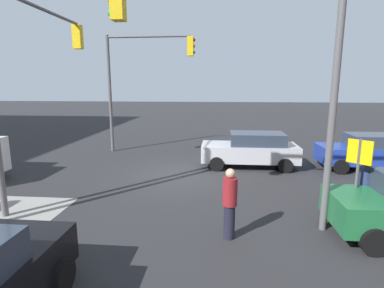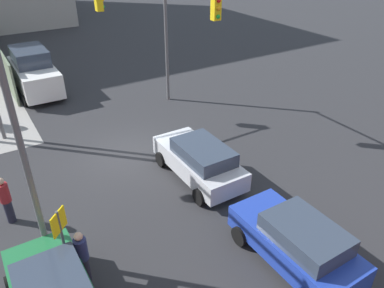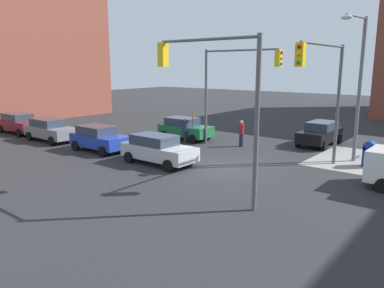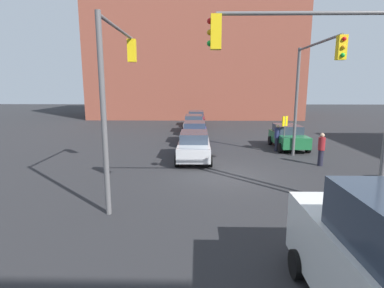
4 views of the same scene
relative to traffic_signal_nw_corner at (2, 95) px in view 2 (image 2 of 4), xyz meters
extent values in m
plane|color=#28282B|center=(2.32, -4.50, -4.64)|extent=(120.00, 120.00, 0.00)
cylinder|color=#59595B|center=(-2.18, 0.00, -1.39)|extent=(0.18, 0.18, 6.50)
cylinder|color=#59595B|center=(6.82, -9.00, -1.39)|extent=(0.18, 0.18, 6.50)
cube|color=yellow|center=(2.23, -9.00, 1.21)|extent=(0.32, 0.36, 1.00)
sphere|color=red|center=(2.05, -9.00, 1.53)|extent=(0.18, 0.18, 0.18)
sphere|color=orange|center=(2.05, -9.00, 1.21)|extent=(0.18, 0.18, 0.18)
sphere|color=green|center=(2.05, -9.00, 0.89)|extent=(0.18, 0.18, 0.18)
cube|color=yellow|center=(6.82, -5.46, 1.21)|extent=(0.36, 0.32, 1.00)
sphere|color=orange|center=(6.82, -5.64, 1.21)|extent=(0.18, 0.18, 0.18)
sphere|color=green|center=(6.82, -5.64, 0.89)|extent=(0.18, 0.18, 0.18)
cylinder|color=#4C4C4C|center=(-3.08, -0.35, -3.44)|extent=(0.08, 0.08, 2.40)
cube|color=yellow|center=(-3.08, -0.35, -2.59)|extent=(0.48, 0.48, 0.64)
cylinder|color=black|center=(-2.90, 1.19, -4.32)|extent=(0.64, 0.22, 0.64)
cylinder|color=black|center=(-2.90, -0.61, -4.32)|extent=(0.64, 0.22, 0.64)
cube|color=#B7BABF|center=(-0.80, -6.21, -3.95)|extent=(4.41, 1.80, 0.75)
cube|color=#2D3847|center=(-1.15, -6.21, -3.30)|extent=(2.47, 1.58, 0.55)
cylinder|color=black|center=(0.70, -5.31, -4.32)|extent=(0.64, 0.22, 0.64)
cylinder|color=black|center=(0.70, -7.11, -4.32)|extent=(0.64, 0.22, 0.64)
cylinder|color=black|center=(-2.30, -5.31, -4.32)|extent=(0.64, 0.22, 0.64)
cylinder|color=black|center=(-2.30, -7.11, -4.32)|extent=(0.64, 0.22, 0.64)
cube|color=#1E389E|center=(-6.05, -6.23, -3.95)|extent=(4.11, 1.80, 0.75)
cube|color=#2D3847|center=(-6.38, -6.23, -3.30)|extent=(2.30, 1.58, 0.55)
cylinder|color=black|center=(-4.65, -5.33, -4.32)|extent=(0.64, 0.22, 0.64)
cylinder|color=black|center=(-4.65, -7.13, -4.32)|extent=(0.64, 0.22, 0.64)
cylinder|color=black|center=(-7.45, -7.13, -4.32)|extent=(0.64, 0.22, 0.64)
cube|color=white|center=(12.00, -2.70, -3.62)|extent=(5.40, 2.10, 1.40)
cube|color=#2D3847|center=(12.43, -2.70, -2.47)|extent=(3.02, 1.85, 0.90)
cylinder|color=black|center=(10.16, -3.75, -4.32)|extent=(0.64, 0.22, 0.64)
cylinder|color=black|center=(10.16, -1.65, -4.32)|extent=(0.64, 0.22, 0.64)
cylinder|color=black|center=(13.83, -3.75, -4.32)|extent=(0.64, 0.22, 0.64)
cylinder|color=black|center=(13.83, -1.65, -4.32)|extent=(0.64, 0.22, 0.64)
cylinder|color=maroon|center=(0.32, 0.70, -3.42)|extent=(0.36, 0.36, 0.69)
sphere|color=tan|center=(0.32, 0.70, -2.96)|extent=(0.24, 0.24, 0.24)
cylinder|color=#1E1E2D|center=(0.32, 0.70, -4.21)|extent=(0.28, 0.28, 0.87)
cylinder|color=navy|center=(-3.48, -0.70, -3.43)|extent=(0.36, 0.36, 0.69)
sphere|color=tan|center=(-3.48, -0.70, -2.96)|extent=(0.24, 0.24, 0.24)
cylinder|color=#1E1E2D|center=(-3.48, -0.70, -4.21)|extent=(0.28, 0.28, 0.87)
camera|label=1|loc=(0.61, 7.69, -0.89)|focal=28.00mm
camera|label=2|loc=(-11.34, 0.61, 4.16)|focal=35.00mm
camera|label=3|loc=(13.40, -20.94, 0.70)|focal=35.00mm
camera|label=4|loc=(16.30, -5.99, -0.40)|focal=28.00mm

